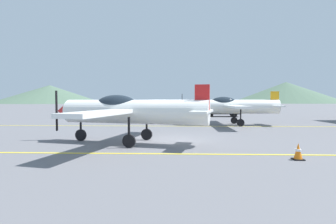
# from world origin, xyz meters

# --- Properties ---
(ground_plane) EXTENTS (400.00, 400.00, 0.00)m
(ground_plane) POSITION_xyz_m (0.00, 0.00, 0.00)
(ground_plane) COLOR slate
(apron_line_near) EXTENTS (80.00, 0.16, 0.01)m
(apron_line_near) POSITION_xyz_m (0.00, -3.15, 0.01)
(apron_line_near) COLOR yellow
(apron_line_near) RESTS_ON ground_plane
(apron_line_far) EXTENTS (80.00, 0.16, 0.01)m
(apron_line_far) POSITION_xyz_m (0.00, 7.64, 0.01)
(apron_line_far) COLOR yellow
(apron_line_far) RESTS_ON ground_plane
(airplane_near) EXTENTS (8.14, 9.26, 2.78)m
(airplane_near) POSITION_xyz_m (-2.29, -0.61, 1.57)
(airplane_near) COLOR white
(airplane_near) RESTS_ON ground_plane
(airplane_mid) EXTENTS (8.01, 9.25, 2.78)m
(airplane_mid) POSITION_xyz_m (4.48, 8.79, 1.57)
(airplane_mid) COLOR white
(airplane_mid) RESTS_ON ground_plane
(car_sedan) EXTENTS (4.36, 2.15, 1.62)m
(car_sedan) POSITION_xyz_m (5.53, 19.74, 0.84)
(car_sedan) COLOR black
(car_sedan) RESTS_ON ground_plane
(traffic_cone_front) EXTENTS (0.36, 0.36, 0.59)m
(traffic_cone_front) POSITION_xyz_m (4.31, -3.96, 0.29)
(traffic_cone_front) COLOR black
(traffic_cone_front) RESTS_ON ground_plane
(hill_left) EXTENTS (60.63, 60.63, 10.34)m
(hill_left) POSITION_xyz_m (-73.60, 136.62, 5.17)
(hill_left) COLOR #4C6651
(hill_left) RESTS_ON ground_plane
(hill_centerleft) EXTENTS (67.72, 67.72, 13.09)m
(hill_centerleft) POSITION_xyz_m (67.66, 156.47, 6.55)
(hill_centerleft) COLOR #4C6651
(hill_centerleft) RESTS_ON ground_plane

